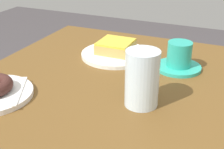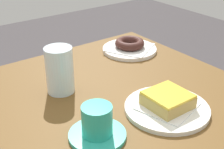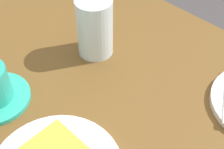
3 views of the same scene
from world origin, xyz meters
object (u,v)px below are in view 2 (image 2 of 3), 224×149
Objects in this scene: water_glass at (60,70)px; coffee_cup at (97,125)px; donut_chocolate_ring at (130,43)px; plate_chocolate_ring at (130,49)px; donut_glazed_square at (168,99)px; plate_glazed_square at (167,108)px.

water_glass reaches higher than coffee_cup.
donut_chocolate_ring is 0.82× the size of coffee_cup.
plate_chocolate_ring is at bearing 0.00° from donut_chocolate_ring.
plate_chocolate_ring is at bearing -115.59° from donut_glazed_square.
plate_glazed_square is 1.64× the size of water_glass.
plate_glazed_square is at bearing 64.41° from plate_chocolate_ring.
coffee_cup reaches higher than donut_chocolate_ring.
plate_chocolate_ring is 0.51m from coffee_cup.
water_glass is 0.24m from coffee_cup.
water_glass is at bearing -98.22° from coffee_cup.
donut_chocolate_ring is at bearing -115.59° from plate_glazed_square.
donut_glazed_square is 0.21m from coffee_cup.
donut_glazed_square is (0.00, 0.00, 0.03)m from plate_glazed_square.
plate_glazed_square is (0.17, 0.36, -0.02)m from donut_chocolate_ring.
donut_chocolate_ring is 0.40m from plate_glazed_square.
plate_chocolate_ring is at bearing -115.59° from plate_glazed_square.
water_glass is (0.34, 0.11, 0.06)m from plate_chocolate_ring.
plate_chocolate_ring is 1.92× the size of donut_glazed_square.
plate_glazed_square is at bearing -90.00° from donut_glazed_square.
plate_glazed_square is 1.65× the size of coffee_cup.
plate_chocolate_ring is 1.49× the size of water_glass.
donut_glazed_square is 0.78× the size of water_glass.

